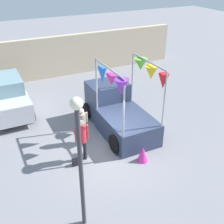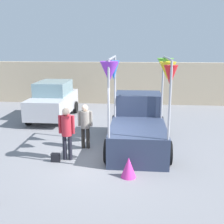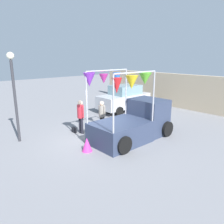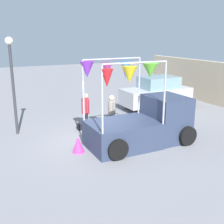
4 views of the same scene
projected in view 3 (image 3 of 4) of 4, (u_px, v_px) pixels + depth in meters
The scene contains 9 objects.
ground_plane at pixel (97, 138), 10.72m from camera, with size 60.00×60.00×0.00m, color slate.
vendor_truck at pixel (135, 120), 10.61m from camera, with size 2.41×4.07×3.31m.
parked_car at pixel (124, 98), 15.91m from camera, with size 1.88×4.00×1.88m.
person_customer at pixel (81, 114), 11.17m from camera, with size 0.53×0.34×1.75m.
person_vendor at pixel (102, 113), 11.61m from camera, with size 0.53×0.34×1.62m.
handbag at pixel (74, 130), 11.53m from camera, with size 0.28×0.16×0.28m, color black.
street_lamp at pixel (14, 85), 9.70m from camera, with size 0.32×0.32×4.10m.
brick_boundary_wall at pixel (191, 93), 16.14m from camera, with size 18.00×0.36×2.60m, color tan.
folded_kite_bundle_magenta at pixel (87, 145), 9.20m from camera, with size 0.44×0.44×0.60m, color #D83399.
Camera 3 is at (7.97, -6.18, 3.92)m, focal length 35.00 mm.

